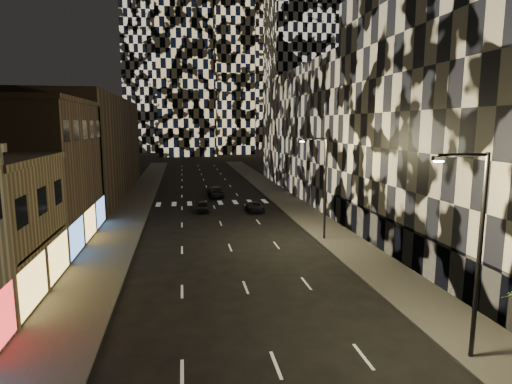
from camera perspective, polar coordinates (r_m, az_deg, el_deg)
name	(u,v)px	position (r m, az deg, el deg)	size (l,w,h in m)	color
sidewalk_left	(134,205)	(56.93, -15.90, -1.63)	(4.00, 120.00, 0.15)	#47443F
sidewalk_right	(286,200)	(58.23, 4.06, -1.07)	(4.00, 120.00, 0.15)	#47443F
curb_left	(151,204)	(56.74, -13.80, -1.58)	(0.20, 120.00, 0.15)	#4C4C47
curb_right	(271,200)	(57.77, 2.03, -1.13)	(0.20, 120.00, 0.15)	#4C4C47
retail_brown	(26,175)	(41.56, -28.32, 2.05)	(10.00, 15.00, 12.00)	brown
retail_filler_left	(90,147)	(67.06, -21.25, 5.64)	(10.00, 40.00, 14.00)	brown
midrise_right	(491,115)	(38.38, 28.85, 9.01)	(16.00, 25.00, 22.00)	#232326
midrise_base	(393,238)	(35.26, 17.76, -5.82)	(0.60, 25.00, 3.00)	#383838
midrise_filler_right	(340,133)	(67.01, 11.11, 7.79)	(16.00, 40.00, 18.00)	#232326
tower_center_low	(184,6)	(150.34, -9.56, 23.27)	(18.00, 18.00, 95.00)	black
streetlight_near	(475,242)	(20.39, 27.19, -5.99)	(2.55, 0.25, 9.00)	black
streetlight_far	(323,181)	(37.97, 8.91, 1.48)	(2.55, 0.25, 9.00)	black
car_dark_midlane	(203,207)	(50.97, -7.07, -1.94)	(1.48, 3.68, 1.25)	black
car_dark_oncoming	(216,191)	(61.33, -5.42, 0.07)	(2.11, 5.20, 1.51)	black
car_dark_rightlane	(255,207)	(50.58, -0.13, -2.03)	(1.87, 4.05, 1.13)	black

